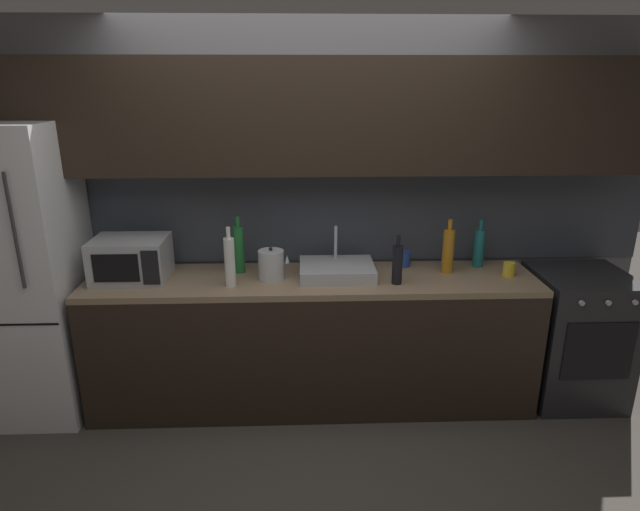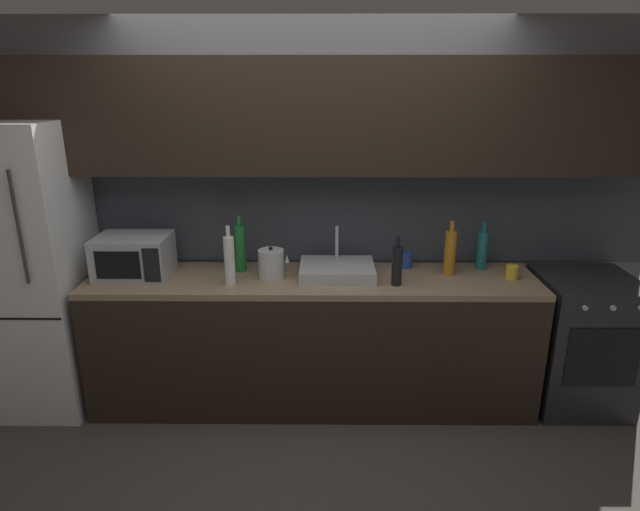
# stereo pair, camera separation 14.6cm
# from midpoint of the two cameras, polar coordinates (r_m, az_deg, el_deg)

# --- Properties ---
(ground_plane) EXTENTS (10.00, 10.00, 0.00)m
(ground_plane) POSITION_cam_midpoint_polar(r_m,az_deg,el_deg) (3.17, -1.76, -23.81)
(ground_plane) COLOR #3D3833
(back_wall) EXTENTS (4.64, 0.44, 2.50)m
(back_wall) POSITION_cam_midpoint_polar(r_m,az_deg,el_deg) (3.60, -2.15, 9.05)
(back_wall) COLOR slate
(back_wall) RESTS_ON ground
(counter_run) EXTENTS (2.90, 0.60, 0.90)m
(counter_run) POSITION_cam_midpoint_polar(r_m,az_deg,el_deg) (3.66, -1.94, -8.98)
(counter_run) COLOR black
(counter_run) RESTS_ON ground
(refrigerator) EXTENTS (0.68, 0.69, 1.89)m
(refrigerator) POSITION_cam_midpoint_polar(r_m,az_deg,el_deg) (3.92, -29.87, -1.79)
(refrigerator) COLOR white
(refrigerator) RESTS_ON ground
(oven_range) EXTENTS (0.60, 0.62, 0.90)m
(oven_range) POSITION_cam_midpoint_polar(r_m,az_deg,el_deg) (4.07, 24.37, -7.77)
(oven_range) COLOR #232326
(oven_range) RESTS_ON ground
(microwave) EXTENTS (0.46, 0.35, 0.27)m
(microwave) POSITION_cam_midpoint_polar(r_m,az_deg,el_deg) (3.64, -20.45, -0.36)
(microwave) COLOR #A8AAAF
(microwave) RESTS_ON counter_run
(sink_basin) EXTENTS (0.48, 0.38, 0.30)m
(sink_basin) POSITION_cam_midpoint_polar(r_m,az_deg,el_deg) (3.50, 0.59, -1.53)
(sink_basin) COLOR #ADAFB5
(sink_basin) RESTS_ON counter_run
(kettle) EXTENTS (0.20, 0.16, 0.21)m
(kettle) POSITION_cam_midpoint_polar(r_m,az_deg,el_deg) (3.45, -6.39, -0.99)
(kettle) COLOR #B7BABF
(kettle) RESTS_ON counter_run
(wine_bottle_teal) EXTENTS (0.07, 0.07, 0.33)m
(wine_bottle_teal) POSITION_cam_midpoint_polar(r_m,az_deg,el_deg) (3.78, 15.39, 0.84)
(wine_bottle_teal) COLOR #19666B
(wine_bottle_teal) RESTS_ON counter_run
(wine_bottle_dark) EXTENTS (0.06, 0.06, 0.31)m
(wine_bottle_dark) POSITION_cam_midpoint_polar(r_m,az_deg,el_deg) (3.36, 6.95, -0.92)
(wine_bottle_dark) COLOR black
(wine_bottle_dark) RESTS_ON counter_run
(wine_bottle_green) EXTENTS (0.07, 0.07, 0.38)m
(wine_bottle_green) POSITION_cam_midpoint_polar(r_m,az_deg,el_deg) (3.57, -9.74, 0.70)
(wine_bottle_green) COLOR #1E6B2D
(wine_bottle_green) RESTS_ON counter_run
(wine_bottle_amber) EXTENTS (0.08, 0.08, 0.36)m
(wine_bottle_amber) POSITION_cam_midpoint_polar(r_m,az_deg,el_deg) (3.61, 12.27, 0.51)
(wine_bottle_amber) COLOR #B27019
(wine_bottle_amber) RESTS_ON counter_run
(wine_bottle_white) EXTENTS (0.07, 0.07, 0.38)m
(wine_bottle_white) POSITION_cam_midpoint_polar(r_m,az_deg,el_deg) (3.35, -10.76, -0.64)
(wine_bottle_white) COLOR silver
(wine_bottle_white) RESTS_ON counter_run
(mug_yellow) EXTENTS (0.08, 0.08, 0.09)m
(mug_yellow) POSITION_cam_midpoint_polar(r_m,az_deg,el_deg) (3.68, 18.28, -1.39)
(mug_yellow) COLOR gold
(mug_yellow) RESTS_ON counter_run
(mug_blue) EXTENTS (0.09, 0.09, 0.11)m
(mug_blue) POSITION_cam_midpoint_polar(r_m,az_deg,el_deg) (3.70, 7.75, -0.35)
(mug_blue) COLOR #234299
(mug_blue) RESTS_ON counter_run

